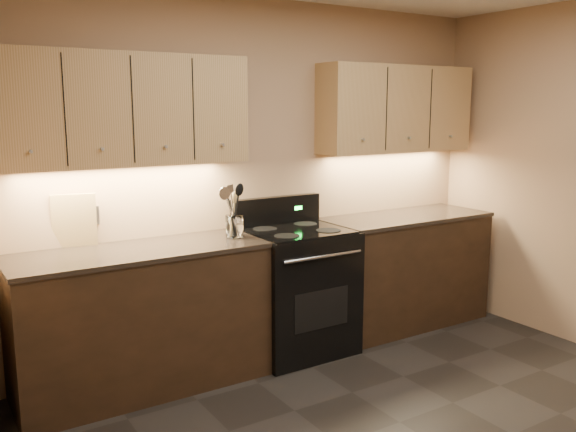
% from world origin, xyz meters
% --- Properties ---
extents(wall_back, '(4.00, 0.04, 2.60)m').
position_xyz_m(wall_back, '(0.00, 2.00, 1.30)').
color(wall_back, '#A47F60').
rests_on(wall_back, ground).
extents(wall_left, '(0.04, 4.00, 2.60)m').
position_xyz_m(wall_left, '(-2.00, 0.00, 1.30)').
color(wall_left, '#A47F60').
rests_on(wall_left, ground).
extents(counter_left, '(1.62, 0.62, 0.93)m').
position_xyz_m(counter_left, '(-1.10, 1.70, 0.47)').
color(counter_left, black).
rests_on(counter_left, ground).
extents(counter_right, '(1.46, 0.62, 0.93)m').
position_xyz_m(counter_right, '(1.18, 1.70, 0.47)').
color(counter_right, black).
rests_on(counter_right, ground).
extents(stove, '(0.76, 0.68, 1.14)m').
position_xyz_m(stove, '(0.08, 1.68, 0.48)').
color(stove, black).
rests_on(stove, ground).
extents(upper_cab_left, '(1.60, 0.30, 0.70)m').
position_xyz_m(upper_cab_left, '(-1.10, 1.85, 1.80)').
color(upper_cab_left, tan).
rests_on(upper_cab_left, wall_back).
extents(upper_cab_right, '(1.44, 0.30, 0.70)m').
position_xyz_m(upper_cab_right, '(1.18, 1.85, 1.80)').
color(upper_cab_right, tan).
rests_on(upper_cab_right, wall_back).
extents(outlet_plate, '(0.08, 0.01, 0.12)m').
position_xyz_m(outlet_plate, '(-1.30, 1.99, 1.12)').
color(outlet_plate, '#B2B5BA').
rests_on(outlet_plate, wall_back).
extents(utensil_crock, '(0.13, 0.13, 0.15)m').
position_xyz_m(utensil_crock, '(-0.42, 1.69, 1.00)').
color(utensil_crock, white).
rests_on(utensil_crock, counter_left).
extents(cutting_board, '(0.28, 0.10, 0.35)m').
position_xyz_m(cutting_board, '(-1.42, 1.98, 1.10)').
color(cutting_board, '#D3B672').
rests_on(cutting_board, counter_left).
extents(wooden_spoon, '(0.13, 0.12, 0.30)m').
position_xyz_m(wooden_spoon, '(-0.45, 1.69, 1.09)').
color(wooden_spoon, '#D3B672').
rests_on(wooden_spoon, utensil_crock).
extents(black_spoon, '(0.12, 0.10, 0.36)m').
position_xyz_m(black_spoon, '(-0.44, 1.71, 1.12)').
color(black_spoon, black).
rests_on(black_spoon, utensil_crock).
extents(black_turner, '(0.12, 0.18, 0.37)m').
position_xyz_m(black_turner, '(-0.42, 1.67, 1.12)').
color(black_turner, black).
rests_on(black_turner, utensil_crock).
extents(steel_spatula, '(0.15, 0.12, 0.38)m').
position_xyz_m(steel_spatula, '(-0.40, 1.71, 1.13)').
color(steel_spatula, silver).
rests_on(steel_spatula, utensil_crock).
extents(steel_skimmer, '(0.20, 0.10, 0.35)m').
position_xyz_m(steel_skimmer, '(-0.40, 1.68, 1.11)').
color(steel_skimmer, silver).
rests_on(steel_skimmer, utensil_crock).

